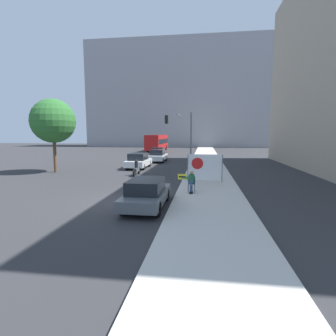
{
  "coord_description": "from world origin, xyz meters",
  "views": [
    {
      "loc": [
        3.83,
        -12.65,
        3.45
      ],
      "look_at": [
        1.41,
        4.99,
        1.13
      ],
      "focal_mm": 28.0,
      "sensor_mm": 36.0,
      "label": 1
    }
  ],
  "objects_px": {
    "street_tree_near_curb": "(53,121)",
    "motorcycle_on_road": "(137,169)",
    "city_bus_on_road": "(157,142)",
    "traffic_light_pole": "(181,130)",
    "car_on_road_midblock": "(158,156)",
    "protest_banner": "(205,167)",
    "car_on_road_distant": "(158,152)",
    "car_on_road_nearest": "(139,161)",
    "parked_car_curbside": "(146,193)",
    "seated_protester": "(191,181)"
  },
  "relations": [
    {
      "from": "car_on_road_midblock",
      "to": "car_on_road_nearest",
      "type": "bearing_deg",
      "value": -97.64
    },
    {
      "from": "protest_banner",
      "to": "city_bus_on_road",
      "type": "height_order",
      "value": "city_bus_on_road"
    },
    {
      "from": "parked_car_curbside",
      "to": "seated_protester",
      "type": "bearing_deg",
      "value": 56.97
    },
    {
      "from": "seated_protester",
      "to": "traffic_light_pole",
      "type": "distance_m",
      "value": 12.14
    },
    {
      "from": "car_on_road_nearest",
      "to": "city_bus_on_road",
      "type": "height_order",
      "value": "city_bus_on_road"
    },
    {
      "from": "car_on_road_nearest",
      "to": "car_on_road_midblock",
      "type": "distance_m",
      "value": 6.43
    },
    {
      "from": "city_bus_on_road",
      "to": "protest_banner",
      "type": "bearing_deg",
      "value": -74.49
    },
    {
      "from": "parked_car_curbside",
      "to": "city_bus_on_road",
      "type": "bearing_deg",
      "value": 99.41
    },
    {
      "from": "seated_protester",
      "to": "protest_banner",
      "type": "bearing_deg",
      "value": 102.32
    },
    {
      "from": "protest_banner",
      "to": "city_bus_on_road",
      "type": "relative_size",
      "value": 0.19
    },
    {
      "from": "traffic_light_pole",
      "to": "motorcycle_on_road",
      "type": "xyz_separation_m",
      "value": [
        -3.32,
        -5.26,
        -3.27
      ]
    },
    {
      "from": "traffic_light_pole",
      "to": "car_on_road_midblock",
      "type": "distance_m",
      "value": 7.36
    },
    {
      "from": "car_on_road_distant",
      "to": "motorcycle_on_road",
      "type": "bearing_deg",
      "value": -85.71
    },
    {
      "from": "traffic_light_pole",
      "to": "city_bus_on_road",
      "type": "distance_m",
      "value": 26.49
    },
    {
      "from": "traffic_light_pole",
      "to": "motorcycle_on_road",
      "type": "bearing_deg",
      "value": -122.23
    },
    {
      "from": "protest_banner",
      "to": "street_tree_near_curb",
      "type": "distance_m",
      "value": 14.3
    },
    {
      "from": "seated_protester",
      "to": "car_on_road_nearest",
      "type": "relative_size",
      "value": 0.27
    },
    {
      "from": "car_on_road_distant",
      "to": "city_bus_on_road",
      "type": "relative_size",
      "value": 0.33
    },
    {
      "from": "city_bus_on_road",
      "to": "traffic_light_pole",
      "type": "bearing_deg",
      "value": -74.57
    },
    {
      "from": "motorcycle_on_road",
      "to": "seated_protester",
      "type": "bearing_deg",
      "value": -52.68
    },
    {
      "from": "traffic_light_pole",
      "to": "parked_car_curbside",
      "type": "bearing_deg",
      "value": -91.5
    },
    {
      "from": "street_tree_near_curb",
      "to": "traffic_light_pole",
      "type": "bearing_deg",
      "value": 22.25
    },
    {
      "from": "car_on_road_nearest",
      "to": "car_on_road_midblock",
      "type": "relative_size",
      "value": 1.0
    },
    {
      "from": "car_on_road_midblock",
      "to": "street_tree_near_curb",
      "type": "distance_m",
      "value": 13.32
    },
    {
      "from": "car_on_road_midblock",
      "to": "city_bus_on_road",
      "type": "xyz_separation_m",
      "value": [
        -3.58,
        19.73,
        1.11
      ]
    },
    {
      "from": "protest_banner",
      "to": "car_on_road_nearest",
      "type": "xyz_separation_m",
      "value": [
        -6.63,
        7.61,
        -0.39
      ]
    },
    {
      "from": "protest_banner",
      "to": "street_tree_near_curb",
      "type": "relative_size",
      "value": 0.37
    },
    {
      "from": "seated_protester",
      "to": "protest_banner",
      "type": "relative_size",
      "value": 0.51
    },
    {
      "from": "car_on_road_midblock",
      "to": "motorcycle_on_road",
      "type": "bearing_deg",
      "value": -89.32
    },
    {
      "from": "traffic_light_pole",
      "to": "car_on_road_nearest",
      "type": "bearing_deg",
      "value": -171.47
    },
    {
      "from": "parked_car_curbside",
      "to": "car_on_road_midblock",
      "type": "height_order",
      "value": "car_on_road_midblock"
    },
    {
      "from": "protest_banner",
      "to": "car_on_road_distant",
      "type": "xyz_separation_m",
      "value": [
        -7.02,
        21.33,
        -0.44
      ]
    },
    {
      "from": "car_on_road_distant",
      "to": "traffic_light_pole",
      "type": "bearing_deg",
      "value": -70.26
    },
    {
      "from": "motorcycle_on_road",
      "to": "street_tree_near_curb",
      "type": "bearing_deg",
      "value": 174.52
    },
    {
      "from": "seated_protester",
      "to": "street_tree_near_curb",
      "type": "xyz_separation_m",
      "value": [
        -12.61,
        7.14,
        3.78
      ]
    },
    {
      "from": "car_on_road_nearest",
      "to": "car_on_road_distant",
      "type": "xyz_separation_m",
      "value": [
        -0.39,
        13.72,
        -0.05
      ]
    },
    {
      "from": "city_bus_on_road",
      "to": "motorcycle_on_road",
      "type": "distance_m",
      "value": 30.98
    },
    {
      "from": "car_on_road_midblock",
      "to": "car_on_road_distant",
      "type": "height_order",
      "value": "car_on_road_midblock"
    },
    {
      "from": "motorcycle_on_road",
      "to": "street_tree_near_curb",
      "type": "relative_size",
      "value": 0.33
    },
    {
      "from": "street_tree_near_curb",
      "to": "motorcycle_on_road",
      "type": "bearing_deg",
      "value": -5.48
    },
    {
      "from": "seated_protester",
      "to": "city_bus_on_road",
      "type": "relative_size",
      "value": 0.1
    },
    {
      "from": "protest_banner",
      "to": "seated_protester",
      "type": "bearing_deg",
      "value": -102.66
    },
    {
      "from": "car_on_road_nearest",
      "to": "city_bus_on_road",
      "type": "xyz_separation_m",
      "value": [
        -2.73,
        26.11,
        1.12
      ]
    },
    {
      "from": "car_on_road_midblock",
      "to": "motorcycle_on_road",
      "type": "height_order",
      "value": "car_on_road_midblock"
    },
    {
      "from": "parked_car_curbside",
      "to": "car_on_road_distant",
      "type": "bearing_deg",
      "value": 98.83
    },
    {
      "from": "traffic_light_pole",
      "to": "city_bus_on_road",
      "type": "relative_size",
      "value": 0.44
    },
    {
      "from": "protest_banner",
      "to": "city_bus_on_road",
      "type": "distance_m",
      "value": 35.0
    },
    {
      "from": "seated_protester",
      "to": "car_on_road_distant",
      "type": "bearing_deg",
      "value": 129.17
    },
    {
      "from": "car_on_road_nearest",
      "to": "protest_banner",
      "type": "bearing_deg",
      "value": -48.94
    },
    {
      "from": "car_on_road_distant",
      "to": "street_tree_near_curb",
      "type": "distance_m",
      "value": 19.1
    }
  ]
}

